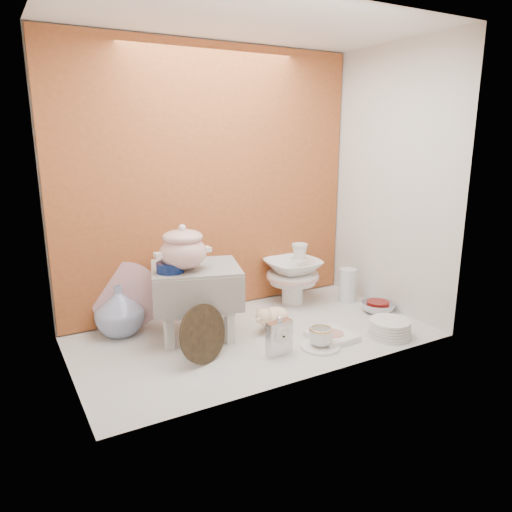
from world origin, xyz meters
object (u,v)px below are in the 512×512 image
(floral_platter, at_px, (126,296))
(gold_rim_teacup, at_px, (321,337))
(dinner_plate_stack, at_px, (390,328))
(plush_pig, at_px, (274,318))
(step_stool, at_px, (197,302))
(porcelain_tower, at_px, (293,274))
(blue_white_vase, at_px, (119,310))
(mantel_clock, at_px, (279,336))
(crystal_bowl, at_px, (378,307))
(soup_tureen, at_px, (183,247))

(floral_platter, height_order, gold_rim_teacup, floral_platter)
(dinner_plate_stack, bearing_deg, gold_rim_teacup, 171.06)
(plush_pig, bearing_deg, step_stool, 169.42)
(floral_platter, bearing_deg, step_stool, -44.98)
(porcelain_tower, bearing_deg, blue_white_vase, 177.75)
(blue_white_vase, bearing_deg, step_stool, -32.64)
(gold_rim_teacup, distance_m, dinner_plate_stack, 0.40)
(step_stool, bearing_deg, blue_white_vase, 164.54)
(step_stool, relative_size, floral_platter, 1.18)
(mantel_clock, distance_m, dinner_plate_stack, 0.62)
(porcelain_tower, bearing_deg, dinner_plate_stack, -77.03)
(plush_pig, bearing_deg, blue_white_vase, 161.73)
(plush_pig, height_order, crystal_bowl, plush_pig)
(gold_rim_teacup, height_order, porcelain_tower, porcelain_tower)
(floral_platter, xyz_separation_m, mantel_clock, (0.54, -0.68, -0.08))
(soup_tureen, height_order, plush_pig, soup_tureen)
(floral_platter, xyz_separation_m, dinner_plate_stack, (1.14, -0.78, -0.13))
(soup_tureen, distance_m, blue_white_vase, 0.51)
(crystal_bowl, xyz_separation_m, porcelain_tower, (-0.34, 0.38, 0.16))
(step_stool, bearing_deg, plush_pig, 0.02)
(step_stool, height_order, porcelain_tower, step_stool)
(mantel_clock, xyz_separation_m, plush_pig, (0.14, 0.27, -0.03))
(step_stool, bearing_deg, floral_platter, 152.20)
(floral_platter, relative_size, blue_white_vase, 1.39)
(blue_white_vase, bearing_deg, plush_pig, -24.85)
(floral_platter, relative_size, crystal_bowl, 1.88)
(floral_platter, height_order, mantel_clock, floral_platter)
(soup_tureen, bearing_deg, gold_rim_teacup, -35.79)
(step_stool, distance_m, plush_pig, 0.43)
(mantel_clock, relative_size, dinner_plate_stack, 0.84)
(step_stool, xyz_separation_m, floral_platter, (-0.28, 0.28, -0.01))
(step_stool, xyz_separation_m, dinner_plate_stack, (0.86, -0.49, -0.14))
(crystal_bowl, bearing_deg, soup_tureen, 171.56)
(gold_rim_teacup, xyz_separation_m, dinner_plate_stack, (0.39, -0.06, -0.01))
(gold_rim_teacup, relative_size, crystal_bowl, 0.60)
(soup_tureen, bearing_deg, plush_pig, -9.79)
(step_stool, distance_m, crystal_bowl, 1.08)
(mantel_clock, relative_size, plush_pig, 0.86)
(soup_tureen, relative_size, plush_pig, 1.22)
(plush_pig, relative_size, crystal_bowl, 1.13)
(blue_white_vase, bearing_deg, crystal_bowl, -17.01)
(soup_tureen, distance_m, floral_platter, 0.49)
(plush_pig, distance_m, porcelain_tower, 0.45)
(soup_tureen, xyz_separation_m, mantel_clock, (0.33, -0.35, -0.39))
(step_stool, xyz_separation_m, porcelain_tower, (0.70, 0.18, -0.00))
(step_stool, distance_m, soup_tureen, 0.31)
(mantel_clock, bearing_deg, blue_white_vase, 128.50)
(soup_tureen, distance_m, porcelain_tower, 0.87)
(mantel_clock, height_order, crystal_bowl, mantel_clock)
(porcelain_tower, bearing_deg, floral_platter, 173.79)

